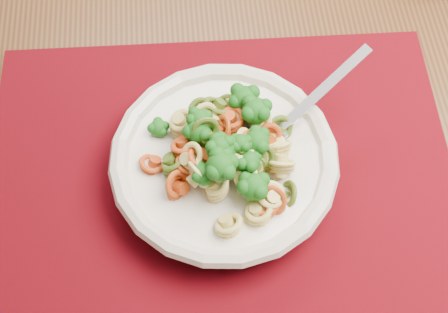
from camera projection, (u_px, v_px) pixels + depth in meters
name	position (u px, v px, depth m)	size (l,w,h in m)	color
dining_table	(201.00, 174.00, 0.78)	(1.67, 1.38, 0.74)	#513316
placemat	(222.00, 185.00, 0.66)	(0.50, 0.39, 0.00)	#520309
pasta_bowl	(224.00, 162.00, 0.64)	(0.24, 0.24, 0.05)	silver
pasta_broccoli_heap	(224.00, 154.00, 0.63)	(0.20, 0.20, 0.06)	#E7D672
fork	(272.00, 137.00, 0.64)	(0.19, 0.02, 0.01)	silver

